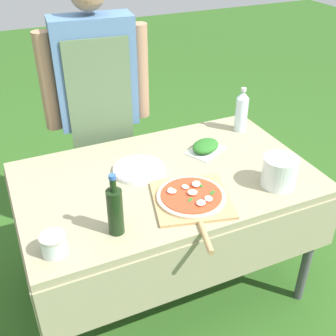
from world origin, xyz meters
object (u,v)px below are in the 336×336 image
at_px(herb_container, 206,147).
at_px(oil_bottle, 115,210).
at_px(pizza_on_peel, 192,198).
at_px(prep_table, 166,191).
at_px(mixing_tub, 279,172).
at_px(sauce_jar, 54,245).
at_px(plate_stack, 139,169).
at_px(water_bottle, 242,111).
at_px(person_cook, 98,99).

bearing_deg(herb_container, oil_bottle, -146.17).
bearing_deg(pizza_on_peel, herb_container, 68.06).
bearing_deg(prep_table, oil_bottle, -139.95).
bearing_deg(mixing_tub, herb_container, 111.08).
bearing_deg(herb_container, sauce_jar, -153.35).
bearing_deg(mixing_tub, oil_bottle, -179.38).
bearing_deg(oil_bottle, plate_stack, 57.95).
relative_size(prep_table, water_bottle, 5.57).
relative_size(mixing_tub, plate_stack, 0.63).
height_order(pizza_on_peel, mixing_tub, mixing_tub).
xyz_separation_m(person_cook, mixing_tub, (0.57, -0.87, -0.10)).
xyz_separation_m(prep_table, mixing_tub, (0.43, -0.27, 0.15)).
bearing_deg(pizza_on_peel, prep_table, 109.28).
bearing_deg(oil_bottle, water_bottle, 30.88).
bearing_deg(prep_table, herb_container, 24.92).
height_order(water_bottle, plate_stack, water_bottle).
distance_m(prep_table, oil_bottle, 0.47).
distance_m(herb_container, plate_stack, 0.38).
relative_size(prep_table, herb_container, 5.99).
height_order(person_cook, water_bottle, person_cook).
distance_m(herb_container, sauce_jar, 0.94).
relative_size(mixing_tub, sauce_jar, 1.59).
relative_size(oil_bottle, herb_container, 1.14).
relative_size(pizza_on_peel, plate_stack, 2.12).
height_order(herb_container, mixing_tub, mixing_tub).
relative_size(prep_table, plate_stack, 5.61).
xyz_separation_m(prep_table, pizza_on_peel, (0.02, -0.22, 0.10)).
xyz_separation_m(pizza_on_peel, oil_bottle, (-0.35, -0.06, 0.09)).
bearing_deg(water_bottle, prep_table, -155.58).
height_order(oil_bottle, herb_container, oil_bottle).
height_order(pizza_on_peel, sauce_jar, sauce_jar).
bearing_deg(sauce_jar, person_cook, 64.38).
relative_size(prep_table, pizza_on_peel, 2.65).
distance_m(person_cook, herb_container, 0.65).
bearing_deg(pizza_on_peel, person_cook, 115.01).
height_order(water_bottle, mixing_tub, water_bottle).
distance_m(person_cook, water_bottle, 0.78).
distance_m(prep_table, person_cook, 0.67).
height_order(oil_bottle, mixing_tub, oil_bottle).
bearing_deg(plate_stack, person_cook, 94.12).
bearing_deg(mixing_tub, person_cook, 122.96).
xyz_separation_m(oil_bottle, plate_stack, (0.23, 0.36, -0.09)).
bearing_deg(water_bottle, herb_container, -156.05).
height_order(oil_bottle, sauce_jar, oil_bottle).
relative_size(pizza_on_peel, herb_container, 2.26).
bearing_deg(herb_container, person_cook, 130.95).
distance_m(pizza_on_peel, sauce_jar, 0.60).
xyz_separation_m(mixing_tub, plate_stack, (-0.53, 0.36, -0.06)).
bearing_deg(plate_stack, mixing_tub, -33.98).
bearing_deg(prep_table, water_bottle, 24.42).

